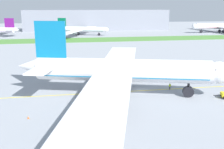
{
  "coord_description": "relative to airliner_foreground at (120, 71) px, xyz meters",
  "views": [
    {
      "loc": [
        -18.16,
        -63.33,
        21.13
      ],
      "look_at": [
        -6.69,
        3.16,
        3.86
      ],
      "focal_mm": 42.8,
      "sensor_mm": 36.0,
      "label": 1
    }
  ],
  "objects": [
    {
      "name": "ground_plane",
      "position": [
        5.72,
        1.94,
        -6.04
      ],
      "size": [
        600.0,
        600.0,
        0.0
      ],
      "primitive_type": "plane",
      "color": "#9399A0",
      "rests_on": "ground"
    },
    {
      "name": "traffic_cone_near_nose",
      "position": [
        -20.3,
        -11.25,
        -5.75
      ],
      "size": [
        0.36,
        0.36,
        0.58
      ],
      "color": "#F2590C",
      "rests_on": "ground"
    },
    {
      "name": "grass_median_strip",
      "position": [
        5.72,
        111.97,
        -5.99
      ],
      "size": [
        320.0,
        24.0,
        0.1
      ],
      "primitive_type": "cube",
      "color": "#4C8438",
      "rests_on": "ground"
    },
    {
      "name": "parked_airliner_far_centre",
      "position": [
        -1.58,
        142.11,
        -1.74
      ],
      "size": [
        40.72,
        67.08,
        12.65
      ],
      "color": "white",
      "rests_on": "ground"
    },
    {
      "name": "airliner_foreground",
      "position": [
        0.0,
        0.0,
        0.0
      ],
      "size": [
        50.07,
        79.89,
        17.79
      ],
      "color": "white",
      "rests_on": "ground"
    },
    {
      "name": "ground_crew_wingwalker_port",
      "position": [
        -2.77,
        -16.59,
        -5.0
      ],
      "size": [
        0.37,
        0.58,
        1.71
      ],
      "color": "black",
      "rests_on": "ground"
    },
    {
      "name": "ground_crew_marshaller_front",
      "position": [
        13.81,
        1.79,
        -5.02
      ],
      "size": [
        0.59,
        0.29,
        1.68
      ],
      "color": "black",
      "rests_on": "ground"
    },
    {
      "name": "apron_taxi_line",
      "position": [
        5.72,
        2.05,
        -6.03
      ],
      "size": [
        280.0,
        0.36,
        0.01
      ],
      "primitive_type": "cube",
      "color": "yellow",
      "rests_on": "ground"
    },
    {
      "name": "service_truck_baggage_loader",
      "position": [
        4.42,
        31.52,
        -4.33
      ],
      "size": [
        5.66,
        3.77,
        3.25
      ],
      "color": "#B21E19",
      "rests_on": "ground"
    },
    {
      "name": "parked_airliner_far_right",
      "position": [
        112.67,
        143.13,
        -0.81
      ],
      "size": [
        48.81,
        77.85,
        15.4
      ],
      "color": "white",
      "rests_on": "ground"
    },
    {
      "name": "terminal_building",
      "position": [
        16.65,
        185.95,
        2.96
      ],
      "size": [
        130.24,
        20.0,
        18.0
      ],
      "primitive_type": "cube",
      "color": "gray",
      "rests_on": "ground"
    }
  ]
}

